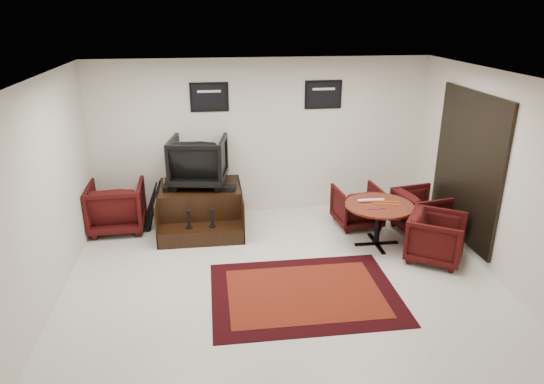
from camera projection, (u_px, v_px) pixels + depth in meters
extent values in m
plane|color=silver|center=(282.00, 277.00, 6.87)|extent=(6.00, 6.00, 0.00)
cube|color=beige|center=(262.00, 138.00, 8.69)|extent=(6.00, 0.02, 2.80)
cube|color=beige|center=(328.00, 285.00, 4.06)|extent=(6.00, 0.02, 2.80)
cube|color=beige|center=(44.00, 195.00, 6.01)|extent=(0.02, 5.00, 2.80)
cube|color=beige|center=(495.00, 175.00, 6.74)|extent=(0.02, 5.00, 2.80)
cube|color=white|center=(284.00, 76.00, 5.88)|extent=(6.00, 5.00, 0.02)
cube|color=black|center=(467.00, 167.00, 7.43)|extent=(0.05, 1.90, 2.30)
cube|color=black|center=(466.00, 167.00, 7.42)|extent=(0.02, 1.72, 2.12)
cube|color=black|center=(467.00, 167.00, 7.42)|extent=(0.03, 0.05, 2.12)
cube|color=black|center=(209.00, 97.00, 8.30)|extent=(0.66, 0.03, 0.50)
cube|color=black|center=(209.00, 97.00, 8.28)|extent=(0.58, 0.01, 0.42)
cube|color=silver|center=(209.00, 91.00, 8.24)|extent=(0.40, 0.00, 0.04)
cube|color=black|center=(323.00, 95.00, 8.54)|extent=(0.66, 0.03, 0.50)
cube|color=black|center=(323.00, 95.00, 8.53)|extent=(0.58, 0.01, 0.42)
cube|color=silver|center=(324.00, 89.00, 8.49)|extent=(0.40, 0.00, 0.04)
cube|color=black|center=(305.00, 293.00, 6.48)|extent=(2.48, 1.86, 0.01)
cube|color=#5D160D|center=(305.00, 293.00, 6.48)|extent=(2.04, 1.42, 0.01)
cube|color=black|center=(201.00, 205.00, 8.46)|extent=(1.39, 1.03, 0.72)
cube|color=black|center=(201.00, 235.00, 7.87)|extent=(1.39, 0.41, 0.26)
cube|color=black|center=(160.00, 211.00, 8.18)|extent=(0.02, 1.44, 0.72)
cube|color=black|center=(241.00, 207.00, 8.35)|extent=(0.02, 1.44, 0.72)
cylinder|color=black|center=(189.00, 228.00, 7.80)|extent=(0.11, 0.11, 0.02)
cylinder|color=black|center=(189.00, 220.00, 7.76)|extent=(0.04, 0.04, 0.24)
sphere|color=black|center=(188.00, 211.00, 7.70)|extent=(0.07, 0.07, 0.07)
cylinder|color=black|center=(212.00, 226.00, 7.85)|extent=(0.11, 0.11, 0.02)
cylinder|color=black|center=(212.00, 219.00, 7.80)|extent=(0.04, 0.04, 0.24)
sphere|color=black|center=(212.00, 210.00, 7.75)|extent=(0.07, 0.07, 0.07)
imported|color=black|center=(198.00, 159.00, 8.21)|extent=(1.03, 0.99, 0.94)
cube|color=black|center=(166.00, 187.00, 8.11)|extent=(0.10, 0.25, 0.09)
cube|color=black|center=(173.00, 187.00, 8.12)|extent=(0.10, 0.25, 0.09)
cube|color=black|center=(228.00, 188.00, 8.08)|extent=(0.27, 0.21, 0.09)
imported|color=black|center=(116.00, 204.00, 8.22)|extent=(0.93, 0.88, 0.93)
cylinder|color=#431709|center=(379.00, 205.00, 7.59)|extent=(1.06, 1.06, 0.03)
cylinder|color=black|center=(378.00, 225.00, 7.71)|extent=(0.09, 0.09, 0.63)
cube|color=black|center=(376.00, 243.00, 7.83)|extent=(0.71, 0.06, 0.03)
cube|color=black|center=(376.00, 243.00, 7.83)|extent=(0.06, 0.71, 0.03)
imported|color=black|center=(357.00, 204.00, 8.42)|extent=(0.81, 0.77, 0.77)
imported|color=black|center=(422.00, 209.00, 8.17)|extent=(0.86, 0.90, 0.80)
imported|color=black|center=(436.00, 235.00, 7.22)|extent=(1.04, 1.05, 0.80)
cylinder|color=silver|center=(371.00, 200.00, 7.69)|extent=(0.42, 0.05, 0.05)
cylinder|color=orange|center=(386.00, 204.00, 7.59)|extent=(0.43, 0.15, 0.01)
cylinder|color=orange|center=(384.00, 202.00, 7.69)|extent=(0.45, 0.09, 0.01)
cylinder|color=#4C1933|center=(371.00, 209.00, 7.40)|extent=(0.10, 0.02, 0.01)
cylinder|color=#4C1933|center=(375.00, 209.00, 7.41)|extent=(0.10, 0.02, 0.01)
cylinder|color=#4C1933|center=(379.00, 209.00, 7.41)|extent=(0.10, 0.02, 0.01)
cylinder|color=#4C1933|center=(383.00, 209.00, 7.42)|extent=(0.10, 0.02, 0.01)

